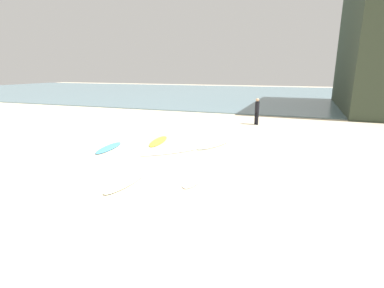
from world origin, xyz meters
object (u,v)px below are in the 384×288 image
Objects in this scene: surfboard_2 at (213,145)px; surfboard_4 at (126,182)px; surfboard_0 at (109,148)px; beachgoer_near at (257,110)px; surfboard_5 at (195,177)px; surfboard_3 at (158,141)px; surfboard_1 at (169,152)px.

surfboard_4 is at bearing -79.91° from surfboard_2.
surfboard_0 is 10.15m from beachgoer_near.
surfboard_5 is (1.98, 1.15, -0.01)m from surfboard_4.
surfboard_3 is (-2.82, -0.12, -0.00)m from surfboard_2.
beachgoer_near is (1.29, 6.29, 0.94)m from surfboard_2.
surfboard_2 is at bearing 97.10° from surfboard_5.
surfboard_0 is at bearing -137.88° from surfboard_3.
surfboard_0 reaches higher than surfboard_5.
beachgoer_near is at bearing 117.18° from surfboard_1.
surfboard_2 reaches higher than surfboard_5.
beachgoer_near is at bearing 49.32° from surfboard_3.
surfboard_2 is 1.05× the size of surfboard_5.
beachgoer_near reaches higher than surfboard_1.
surfboard_5 is at bearing 132.25° from beachgoer_near.
surfboard_1 is 1.48× the size of beachgoer_near.
surfboard_3 is 1.07× the size of surfboard_4.
surfboard_2 is at bearing -161.19° from surfboard_0.
surfboard_0 is 1.00× the size of surfboard_2.
surfboard_4 is 1.20× the size of beachgoer_near.
surfboard_1 is 1.15× the size of surfboard_3.
surfboard_0 is at bearing -130.51° from surfboard_2.
beachgoer_near is (2.71, 11.70, 0.94)m from surfboard_4.
surfboard_2 is (1.53, 1.74, 0.01)m from surfboard_1.
surfboard_4 is at bearing 123.18° from beachgoer_near.
surfboard_4 is (3.01, -3.38, -0.00)m from surfboard_0.
surfboard_1 is 1.23× the size of surfboard_2.
surfboard_0 is 2.92m from surfboard_1.
surfboard_5 is at bearing 150.06° from surfboard_0.
surfboard_5 reaches higher than surfboard_1.
beachgoer_near is at bearing -130.41° from surfboard_0.
surfboard_5 is at bearing -57.78° from surfboard_2.
beachgoer_near is at bearing 103.17° from surfboard_2.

